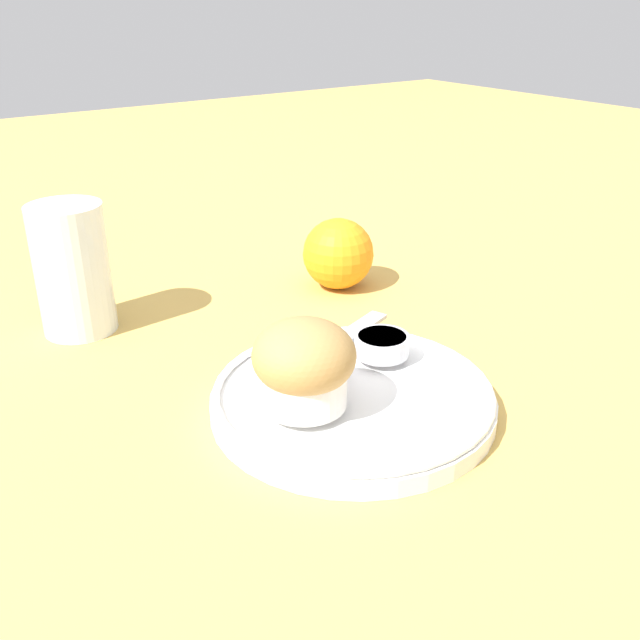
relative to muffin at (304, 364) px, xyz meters
name	(u,v)px	position (x,y,z in m)	size (l,w,h in m)	color
ground_plane	(339,407)	(0.04, 0.01, -0.05)	(3.00, 3.00, 0.00)	tan
plate	(353,398)	(0.04, 0.00, -0.04)	(0.21, 0.21, 0.02)	white
muffin	(304,364)	(0.00, 0.00, 0.00)	(0.07, 0.07, 0.06)	silver
cream_ramekin	(382,344)	(0.09, 0.03, -0.02)	(0.04, 0.04, 0.02)	silver
berry_pair	(318,357)	(0.04, 0.04, -0.02)	(0.03, 0.02, 0.02)	#4C194C
butter_knife	(327,350)	(0.06, 0.05, -0.03)	(0.16, 0.07, 0.00)	silver
orange_fruit	(338,254)	(0.18, 0.20, -0.01)	(0.07, 0.07, 0.07)	orange
juice_glass	(73,269)	(-0.08, 0.25, 0.01)	(0.07, 0.07, 0.12)	silver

